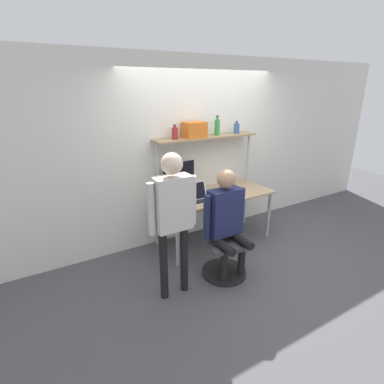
# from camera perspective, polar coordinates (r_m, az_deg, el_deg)

# --- Properties ---
(ground_plane) EXTENTS (12.00, 12.00, 0.00)m
(ground_plane) POSITION_cam_1_polar(r_m,az_deg,el_deg) (4.48, 7.15, -11.16)
(ground_plane) COLOR #4C4C51
(wall_back) EXTENTS (8.00, 0.06, 2.70)m
(wall_back) POSITION_cam_1_polar(r_m,az_deg,el_deg) (4.63, 1.53, 8.04)
(wall_back) COLOR silver
(wall_back) RESTS_ON ground_plane
(desk) EXTENTS (1.73, 0.79, 0.77)m
(desk) POSITION_cam_1_polar(r_m,az_deg,el_deg) (4.47, 4.32, -1.19)
(desk) COLOR tan
(desk) RESTS_ON ground_plane
(shelf_unit) EXTENTS (1.65, 0.29, 1.58)m
(shelf_unit) POSITION_cam_1_polar(r_m,az_deg,el_deg) (4.47, 2.80, 7.89)
(shelf_unit) COLOR #997A56
(shelf_unit) RESTS_ON ground_plane
(monitor) EXTENTS (0.53, 0.16, 0.50)m
(monitor) POSITION_cam_1_polar(r_m,az_deg,el_deg) (4.34, -2.58, 3.06)
(monitor) COLOR #B7B7BC
(monitor) RESTS_ON desk
(laptop) EXTENTS (0.32, 0.26, 0.26)m
(laptop) POSITION_cam_1_polar(r_m,az_deg,el_deg) (4.14, 1.07, -0.76)
(laptop) COLOR silver
(laptop) RESTS_ON desk
(cell_phone) EXTENTS (0.07, 0.15, 0.01)m
(cell_phone) POSITION_cam_1_polar(r_m,az_deg,el_deg) (4.21, 4.38, -1.40)
(cell_phone) COLOR silver
(cell_phone) RESTS_ON desk
(office_chair) EXTENTS (0.56, 0.56, 0.92)m
(office_chair) POSITION_cam_1_polar(r_m,az_deg,el_deg) (3.88, 5.97, -11.46)
(office_chair) COLOR black
(office_chair) RESTS_ON ground_plane
(person_seated) EXTENTS (0.58, 0.47, 1.38)m
(person_seated) POSITION_cam_1_polar(r_m,az_deg,el_deg) (3.60, 6.58, -4.55)
(person_seated) COLOR black
(person_seated) RESTS_ON ground_plane
(person_standing) EXTENTS (0.56, 0.22, 1.66)m
(person_standing) POSITION_cam_1_polar(r_m,az_deg,el_deg) (3.15, -3.67, -3.23)
(person_standing) COLOR black
(person_standing) RESTS_ON ground_plane
(bottle_blue) EXTENTS (0.09, 0.09, 0.18)m
(bottle_blue) POSITION_cam_1_polar(r_m,az_deg,el_deg) (4.74, 8.47, 11.92)
(bottle_blue) COLOR #335999
(bottle_blue) RESTS_ON shelf_unit
(bottle_green) EXTENTS (0.08, 0.08, 0.28)m
(bottle_green) POSITION_cam_1_polar(r_m,az_deg,el_deg) (4.52, 4.81, 12.24)
(bottle_green) COLOR #2D8C3F
(bottle_green) RESTS_ON shelf_unit
(bottle_red) EXTENTS (0.08, 0.08, 0.20)m
(bottle_red) POSITION_cam_1_polar(r_m,az_deg,el_deg) (4.16, -3.30, 11.13)
(bottle_red) COLOR maroon
(bottle_red) RESTS_ON shelf_unit
(storage_box) EXTENTS (0.31, 0.22, 0.22)m
(storage_box) POSITION_cam_1_polar(r_m,az_deg,el_deg) (4.31, 0.45, 11.77)
(storage_box) COLOR #D1661E
(storage_box) RESTS_ON shelf_unit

